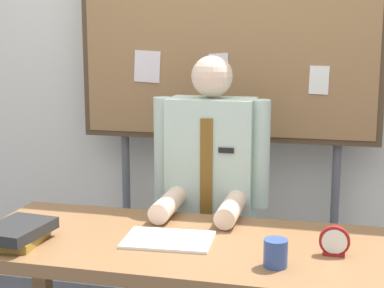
# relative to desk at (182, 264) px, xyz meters

# --- Properties ---
(back_wall) EXTENTS (6.40, 0.08, 2.70)m
(back_wall) POSITION_rel_desk_xyz_m (0.00, 1.12, 0.70)
(back_wall) COLOR silver
(back_wall) RESTS_ON ground_plane
(desk) EXTENTS (1.66, 0.71, 0.75)m
(desk) POSITION_rel_desk_xyz_m (0.00, 0.00, 0.00)
(desk) COLOR brown
(desk) RESTS_ON ground_plane
(person) EXTENTS (0.55, 0.56, 1.44)m
(person) POSITION_rel_desk_xyz_m (0.00, 0.54, 0.02)
(person) COLOR #2D2D33
(person) RESTS_ON ground_plane
(bulletin_board) EXTENTS (1.57, 0.09, 2.17)m
(bulletin_board) POSITION_rel_desk_xyz_m (-0.00, 0.91, 0.90)
(bulletin_board) COLOR #4C3823
(bulletin_board) RESTS_ON ground_plane
(book_stack) EXTENTS (0.22, 0.29, 0.08)m
(book_stack) POSITION_rel_desk_xyz_m (-0.60, -0.18, 0.14)
(book_stack) COLOR olive
(book_stack) RESTS_ON desk
(open_notebook) EXTENTS (0.35, 0.25, 0.01)m
(open_notebook) POSITION_rel_desk_xyz_m (-0.05, -0.02, 0.10)
(open_notebook) COLOR white
(open_notebook) RESTS_ON desk
(desk_clock) EXTENTS (0.11, 0.04, 0.11)m
(desk_clock) POSITION_rel_desk_xyz_m (0.57, -0.02, 0.15)
(desk_clock) COLOR maroon
(desk_clock) RESTS_ON desk
(coffee_mug) EXTENTS (0.08, 0.08, 0.10)m
(coffee_mug) POSITION_rel_desk_xyz_m (0.38, -0.17, 0.14)
(coffee_mug) COLOR #334C8C
(coffee_mug) RESTS_ON desk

